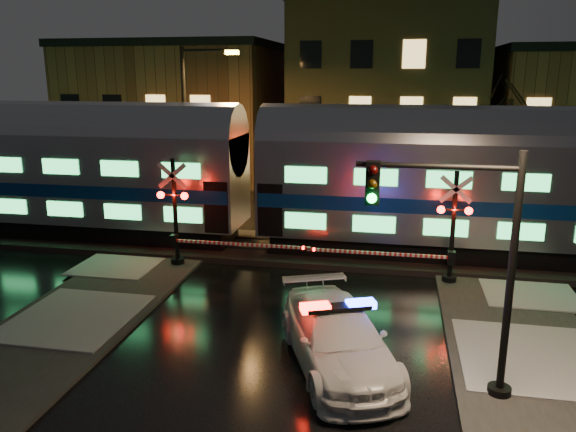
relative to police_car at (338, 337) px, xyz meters
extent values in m
plane|color=black|center=(-1.63, 4.16, -0.80)|extent=(120.00, 120.00, 0.00)
cube|color=black|center=(-1.63, 9.16, -0.68)|extent=(90.00, 4.20, 0.24)
cube|color=#2D2D2D|center=(-8.13, -1.84, -0.74)|extent=(4.00, 20.00, 0.12)
cube|color=#2D2D2D|center=(4.87, -1.84, -0.74)|extent=(4.00, 20.00, 0.12)
cube|color=brown|center=(-14.63, 26.16, 3.70)|extent=(14.00, 10.00, 9.00)
cube|color=brown|center=(0.37, 26.66, 4.95)|extent=(12.00, 11.00, 11.50)
imported|color=white|center=(0.00, 0.00, -0.01)|extent=(4.10, 5.88, 1.58)
cube|color=black|center=(0.00, 0.00, 0.82)|extent=(1.68, 1.01, 0.11)
cube|color=#FF0C05|center=(-0.55, -0.22, 0.86)|extent=(0.81, 0.61, 0.18)
cube|color=#1426FF|center=(0.55, 0.22, 0.86)|extent=(0.81, 0.61, 0.18)
cylinder|color=black|center=(3.31, 6.56, -0.64)|extent=(0.51, 0.51, 0.31)
cylinder|color=black|center=(3.31, 6.56, 1.25)|extent=(0.16, 0.16, 4.09)
sphere|color=#FF0C05|center=(2.85, 6.38, 1.96)|extent=(0.27, 0.27, 0.27)
sphere|color=#FF0C05|center=(3.77, 6.38, 1.96)|extent=(0.27, 0.27, 0.27)
cube|color=white|center=(0.75, 6.31, 0.28)|extent=(5.11, 0.10, 0.10)
cube|color=black|center=(3.31, 6.31, 0.28)|extent=(0.25, 0.30, 0.45)
cylinder|color=black|center=(-6.97, 6.56, -0.64)|extent=(0.53, 0.53, 0.32)
cylinder|color=black|center=(-6.97, 6.56, 1.32)|extent=(0.17, 0.17, 4.23)
sphere|color=#FF0C05|center=(-7.44, 6.38, 2.06)|extent=(0.27, 0.27, 0.27)
sphere|color=#FF0C05|center=(-6.49, 6.38, 2.06)|extent=(0.27, 0.27, 0.27)
cube|color=white|center=(-4.32, 6.31, 0.31)|extent=(5.29, 0.10, 0.10)
cube|color=black|center=(-6.97, 6.31, 0.31)|extent=(0.25, 0.30, 0.45)
cylinder|color=black|center=(3.85, -0.75, -0.65)|extent=(0.54, 0.54, 0.29)
cylinder|color=black|center=(3.85, -0.75, 2.08)|extent=(0.17, 0.17, 5.76)
cylinder|color=black|center=(2.12, -0.75, 4.58)|extent=(3.46, 0.12, 0.12)
cube|color=black|center=(0.77, -0.90, 4.20)|extent=(0.31, 0.27, 0.96)
sphere|color=#0CFF3F|center=(0.77, -1.06, 3.89)|extent=(0.21, 0.21, 0.21)
cylinder|color=black|center=(-8.99, 13.16, 3.50)|extent=(0.21, 0.21, 8.59)
cylinder|color=black|center=(-7.70, 13.16, 7.58)|extent=(2.58, 0.13, 0.13)
cube|color=yellow|center=(-6.52, 13.16, 7.47)|extent=(0.59, 0.30, 0.19)
camera|label=1|loc=(1.26, -13.06, 6.51)|focal=35.00mm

